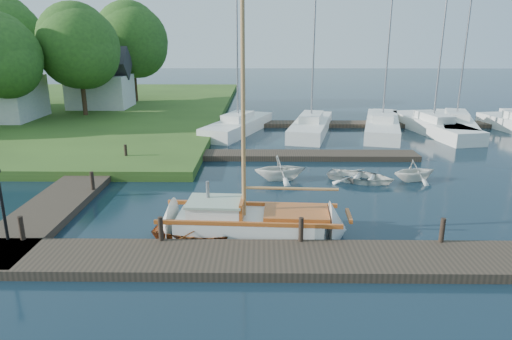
{
  "coord_description": "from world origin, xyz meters",
  "views": [
    {
      "loc": [
        0.22,
        -18.45,
        6.65
      ],
      "look_at": [
        0.0,
        0.0,
        1.2
      ],
      "focal_mm": 32.0,
      "sensor_mm": 36.0,
      "label": 1
    }
  ],
  "objects_px": {
    "mooring_post_5": "(126,152)",
    "tree_2": "(1,56)",
    "tender_d": "(415,169)",
    "tree_7": "(132,40)",
    "marina_boat_4": "(433,125)",
    "mooring_post_2": "(301,229)",
    "dinghy": "(203,228)",
    "sailboat": "(255,224)",
    "tree_3": "(79,47)",
    "lamp_post": "(0,194)",
    "house_c": "(100,84)",
    "mooring_post_4": "(92,181)",
    "tree_4": "(3,39)",
    "marina_boat_5": "(456,123)",
    "mooring_post_1": "(161,229)",
    "marina_boat_0": "(238,125)",
    "tender_c": "(361,175)",
    "marina_boat_2": "(311,125)",
    "mooring_post_0": "(22,228)",
    "tender_b": "(280,167)",
    "marina_boat_3": "(382,124)",
    "mooring_post_3": "(442,230)"
  },
  "relations": [
    {
      "from": "tree_2",
      "to": "tree_4",
      "type": "bearing_deg",
      "value": 116.57
    },
    {
      "from": "mooring_post_5",
      "to": "marina_boat_4",
      "type": "height_order",
      "value": "marina_boat_4"
    },
    {
      "from": "mooring_post_4",
      "to": "marina_boat_0",
      "type": "relative_size",
      "value": 0.08
    },
    {
      "from": "mooring_post_5",
      "to": "tender_c",
      "type": "bearing_deg",
      "value": -13.05
    },
    {
      "from": "marina_boat_5",
      "to": "tree_7",
      "type": "xyz_separation_m",
      "value": [
        -26.36,
        11.63,
        5.64
      ]
    },
    {
      "from": "dinghy",
      "to": "tender_c",
      "type": "height_order",
      "value": "dinghy"
    },
    {
      "from": "lamp_post",
      "to": "marina_boat_3",
      "type": "bearing_deg",
      "value": 48.18
    },
    {
      "from": "mooring_post_5",
      "to": "tree_2",
      "type": "height_order",
      "value": "tree_2"
    },
    {
      "from": "marina_boat_4",
      "to": "tree_7",
      "type": "bearing_deg",
      "value": 52.06
    },
    {
      "from": "mooring_post_3",
      "to": "sailboat",
      "type": "height_order",
      "value": "sailboat"
    },
    {
      "from": "sailboat",
      "to": "marina_boat_2",
      "type": "xyz_separation_m",
      "value": [
        3.74,
        17.15,
        0.23
      ]
    },
    {
      "from": "dinghy",
      "to": "tree_2",
      "type": "bearing_deg",
      "value": 49.56
    },
    {
      "from": "lamp_post",
      "to": "sailboat",
      "type": "bearing_deg",
      "value": 8.8
    },
    {
      "from": "marina_boat_0",
      "to": "tree_3",
      "type": "xyz_separation_m",
      "value": [
        -12.56,
        4.57,
        5.25
      ]
    },
    {
      "from": "marina_boat_5",
      "to": "marina_boat_2",
      "type": "bearing_deg",
      "value": 112.42
    },
    {
      "from": "mooring_post_4",
      "to": "tree_7",
      "type": "height_order",
      "value": "tree_7"
    },
    {
      "from": "mooring_post_4",
      "to": "sailboat",
      "type": "height_order",
      "value": "sailboat"
    },
    {
      "from": "mooring_post_0",
      "to": "tender_b",
      "type": "relative_size",
      "value": 0.33
    },
    {
      "from": "mooring_post_1",
      "to": "tender_c",
      "type": "xyz_separation_m",
      "value": [
        7.94,
        7.23,
        -0.38
      ]
    },
    {
      "from": "mooring_post_5",
      "to": "mooring_post_2",
      "type": "bearing_deg",
      "value": -49.64
    },
    {
      "from": "marina_boat_0",
      "to": "marina_boat_4",
      "type": "height_order",
      "value": "marina_boat_4"
    },
    {
      "from": "mooring_post_2",
      "to": "mooring_post_4",
      "type": "xyz_separation_m",
      "value": [
        -8.5,
        5.0,
        0.0
      ]
    },
    {
      "from": "lamp_post",
      "to": "tender_b",
      "type": "xyz_separation_m",
      "value": [
        9.13,
        7.45,
        -1.22
      ]
    },
    {
      "from": "sailboat",
      "to": "tree_2",
      "type": "xyz_separation_m",
      "value": [
        -17.99,
        17.81,
        4.91
      ]
    },
    {
      "from": "mooring_post_4",
      "to": "tree_3",
      "type": "bearing_deg",
      "value": 111.19
    },
    {
      "from": "lamp_post",
      "to": "house_c",
      "type": "relative_size",
      "value": 0.46
    },
    {
      "from": "lamp_post",
      "to": "dinghy",
      "type": "height_order",
      "value": "lamp_post"
    },
    {
      "from": "tender_d",
      "to": "marina_boat_5",
      "type": "xyz_separation_m",
      "value": [
        6.85,
        12.04,
        0.0
      ]
    },
    {
      "from": "mooring_post_1",
      "to": "mooring_post_4",
      "type": "bearing_deg",
      "value": 128.66
    },
    {
      "from": "tender_d",
      "to": "marina_boat_4",
      "type": "distance_m",
      "value": 12.2
    },
    {
      "from": "house_c",
      "to": "tree_3",
      "type": "distance_m",
      "value": 5.1
    },
    {
      "from": "mooring_post_4",
      "to": "tree_3",
      "type": "distance_m",
      "value": 20.02
    },
    {
      "from": "marina_boat_5",
      "to": "tree_4",
      "type": "xyz_separation_m",
      "value": [
        -36.36,
        7.63,
        5.81
      ]
    },
    {
      "from": "marina_boat_3",
      "to": "tree_2",
      "type": "height_order",
      "value": "marina_boat_3"
    },
    {
      "from": "mooring_post_5",
      "to": "marina_boat_4",
      "type": "xyz_separation_m",
      "value": [
        19.38,
        8.57,
        -0.14
      ]
    },
    {
      "from": "sailboat",
      "to": "tree_2",
      "type": "distance_m",
      "value": 25.79
    },
    {
      "from": "tender_d",
      "to": "tree_7",
      "type": "distance_m",
      "value": 31.19
    },
    {
      "from": "marina_boat_5",
      "to": "mooring_post_1",
      "type": "bearing_deg",
      "value": 155.08
    },
    {
      "from": "sailboat",
      "to": "tree_2",
      "type": "bearing_deg",
      "value": 138.38
    },
    {
      "from": "mooring_post_1",
      "to": "marina_boat_4",
      "type": "height_order",
      "value": "marina_boat_4"
    },
    {
      "from": "mooring_post_2",
      "to": "house_c",
      "type": "xyz_separation_m",
      "value": [
        -15.5,
        27.0,
        1.88
      ]
    },
    {
      "from": "tree_7",
      "to": "lamp_post",
      "type": "bearing_deg",
      "value": -82.66
    },
    {
      "from": "tender_c",
      "to": "house_c",
      "type": "height_order",
      "value": "house_c"
    },
    {
      "from": "sailboat",
      "to": "tree_3",
      "type": "distance_m",
      "value": 26.48
    },
    {
      "from": "mooring_post_0",
      "to": "sailboat",
      "type": "bearing_deg",
      "value": 9.38
    },
    {
      "from": "mooring_post_5",
      "to": "marina_boat_4",
      "type": "relative_size",
      "value": 0.08
    },
    {
      "from": "tender_d",
      "to": "marina_boat_5",
      "type": "height_order",
      "value": "marina_boat_5"
    },
    {
      "from": "tree_2",
      "to": "marina_boat_0",
      "type": "bearing_deg",
      "value": -1.97
    },
    {
      "from": "marina_boat_5",
      "to": "tree_3",
      "type": "xyz_separation_m",
      "value": [
        -28.36,
        3.63,
        5.25
      ]
    },
    {
      "from": "mooring_post_5",
      "to": "tree_4",
      "type": "relative_size",
      "value": 0.08
    }
  ]
}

